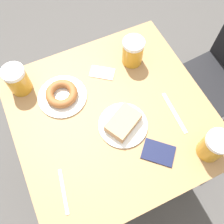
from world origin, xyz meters
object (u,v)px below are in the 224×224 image
beer_mug_center (214,146)px  knife (174,113)px  plate_with_cake (123,123)px  plate_with_donut (62,95)px  beer_mug_left (133,52)px  passport_near_edge (158,152)px  fork (64,191)px  beer_mug_right (17,80)px  napkin_folded (102,73)px

beer_mug_center → knife: 0.22m
plate_with_cake → plate_with_donut: 0.30m
beer_mug_left → passport_near_edge: 0.47m
beer_mug_center → fork: (-0.10, -0.58, -0.06)m
passport_near_edge → plate_with_donut: bearing=-147.2°
beer_mug_right → napkin_folded: 0.37m
passport_near_edge → fork: bearing=-92.7°
plate_with_donut → fork: size_ratio=1.27×
beer_mug_right → napkin_folded: beer_mug_right is taller
plate_with_donut → passport_near_edge: bearing=32.8°
beer_mug_left → napkin_folded: 0.17m
beer_mug_right → passport_near_edge: 0.67m
plate_with_donut → beer_mug_center: 0.65m
plate_with_cake → beer_mug_left: (-0.29, 0.19, 0.05)m
beer_mug_right → plate_with_cake: bearing=43.0°
plate_with_donut → napkin_folded: plate_with_donut is taller
plate_with_cake → passport_near_edge: size_ratio=1.35×
plate_with_cake → knife: 0.23m
napkin_folded → fork: bearing=-39.0°
beer_mug_right → fork: bearing=1.8°
knife → passport_near_edge: passport_near_edge is taller
beer_mug_left → beer_mug_right: (-0.07, -0.52, 0.00)m
plate_with_cake → fork: size_ratio=1.22×
beer_mug_left → knife: beer_mug_left is taller
beer_mug_left → knife: (0.33, 0.04, -0.06)m
plate_with_donut → passport_near_edge: size_ratio=1.40×
beer_mug_center → passport_near_edge: size_ratio=0.86×
plate_with_donut → fork: bearing=-19.4°
beer_mug_right → beer_mug_left: bearing=82.1°
plate_with_cake → beer_mug_center: (0.24, 0.26, 0.05)m
beer_mug_left → fork: bearing=-49.4°
beer_mug_right → fork: size_ratio=0.78×
plate_with_cake → knife: (0.04, 0.23, -0.02)m
plate_with_donut → knife: size_ratio=1.05×
napkin_folded → passport_near_edge: 0.45m
beer_mug_right → fork: (0.50, 0.02, -0.06)m
plate_with_cake → fork: 0.35m
napkin_folded → knife: (0.32, 0.20, -0.00)m
knife → plate_with_donut: bearing=-124.0°
beer_mug_right → knife: bearing=54.6°
plate_with_cake → plate_with_donut: plate_with_cake is taller
plate_with_cake → napkin_folded: bearing=174.3°
fork → beer_mug_left: bearing=130.6°
plate_with_cake → napkin_folded: size_ratio=1.61×
plate_with_donut → fork: plate_with_donut is taller
plate_with_donut → passport_near_edge: plate_with_donut is taller
beer_mug_left → beer_mug_center: same height
beer_mug_center → napkin_folded: size_ratio=1.03×
fork → knife: size_ratio=0.82×
beer_mug_right → knife: beer_mug_right is taller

